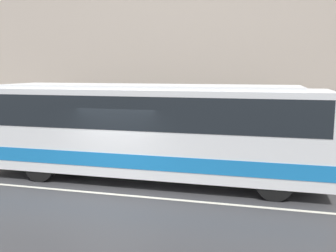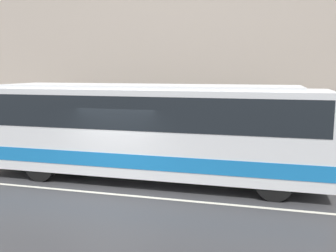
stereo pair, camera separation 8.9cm
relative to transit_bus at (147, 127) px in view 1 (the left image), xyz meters
The scene contains 6 objects.
ground_plane 2.61m from the transit_bus, 107.41° to the right, with size 60.00×60.00×0.00m, color #38383A.
sidewalk 4.19m from the transit_bus, 98.50° to the left, with size 60.00×3.17×0.15m.
building_facade 7.23m from the transit_bus, 95.86° to the left, with size 60.00×0.35×13.31m.
lane_stripe 2.60m from the transit_bus, 107.41° to the right, with size 54.00×0.14×0.01m.
transit_bus is the anchor object (origin of this frame).
pedestrian_waiting 4.92m from the transit_bus, 142.14° to the left, with size 0.36×0.36×1.74m.
Camera 1 is at (4.34, -9.94, 3.65)m, focal length 40.00 mm.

